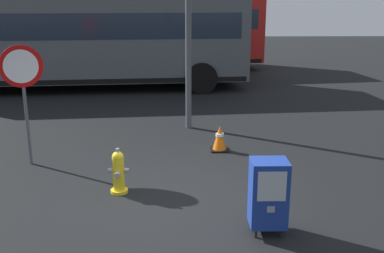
% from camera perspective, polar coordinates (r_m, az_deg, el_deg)
% --- Properties ---
extents(ground_plane, '(60.00, 60.00, 0.00)m').
position_cam_1_polar(ground_plane, '(7.08, -2.22, -9.72)').
color(ground_plane, black).
extents(fire_hydrant, '(0.33, 0.31, 0.75)m').
position_cam_1_polar(fire_hydrant, '(7.48, -9.08, -5.57)').
color(fire_hydrant, yellow).
rests_on(fire_hydrant, ground_plane).
extents(newspaper_box_primary, '(0.48, 0.42, 1.02)m').
position_cam_1_polar(newspaper_box_primary, '(6.17, 9.43, -8.13)').
color(newspaper_box_primary, black).
rests_on(newspaper_box_primary, ground_plane).
extents(stop_sign, '(0.71, 0.31, 2.23)m').
position_cam_1_polar(stop_sign, '(8.84, -20.21, 5.40)').
color(stop_sign, '#4C4F54').
rests_on(stop_sign, ground_plane).
extents(traffic_cone, '(0.36, 0.36, 0.53)m').
position_cam_1_polar(traffic_cone, '(9.42, 3.44, -1.45)').
color(traffic_cone, black).
rests_on(traffic_cone, ground_plane).
extents(bus_near, '(10.68, 3.49, 3.00)m').
position_cam_1_polar(bus_near, '(15.98, -12.78, 10.64)').
color(bus_near, '#4C5156').
rests_on(bus_near, ground_plane).
extents(bus_far, '(10.75, 3.94, 3.00)m').
position_cam_1_polar(bus_far, '(19.76, -7.07, 11.84)').
color(bus_far, red).
rests_on(bus_far, ground_plane).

